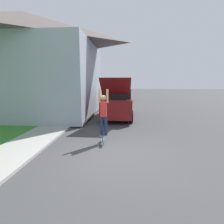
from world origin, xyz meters
TOP-DOWN VIEW (x-y plane):
  - ground_plane at (0.00, 0.00)m, footprint 120.00×120.00m
  - lawn at (-8.00, 6.00)m, footprint 10.00×80.00m
  - sidewalk at (-3.60, 6.00)m, footprint 1.80×80.00m
  - house at (-7.30, 7.37)m, footprint 11.39×8.57m
  - suv_parked at (-0.16, 6.55)m, footprint 2.12×5.43m
  - car_down_street at (-0.04, 19.31)m, footprint 1.97×4.50m
  - skateboarder at (-0.48, 1.17)m, footprint 0.41×0.22m
  - skateboard at (-0.53, 1.07)m, footprint 0.20×0.76m

SIDE VIEW (x-z plane):
  - ground_plane at x=0.00m, z-range 0.00..0.00m
  - lawn at x=-8.00m, z-range 0.00..0.08m
  - sidewalk at x=-3.60m, z-range 0.00..0.10m
  - skateboard at x=-0.53m, z-range 0.06..0.30m
  - car_down_street at x=-0.04m, z-range -0.03..1.39m
  - suv_parked at x=-0.16m, z-range -0.28..2.53m
  - skateboarder at x=-0.48m, z-range 0.39..2.32m
  - house at x=-7.30m, z-range 0.22..7.84m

